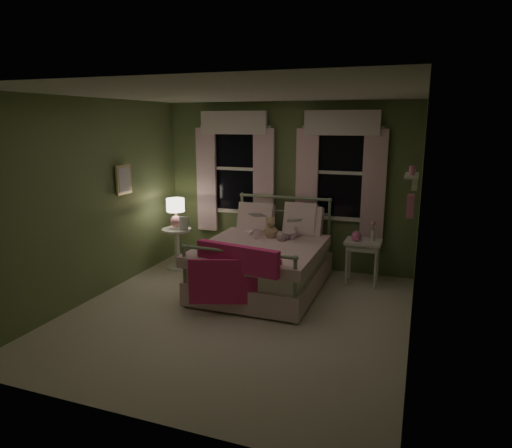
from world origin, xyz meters
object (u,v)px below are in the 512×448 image
at_px(child_left, 256,216).
at_px(child_right, 293,220).
at_px(nightstand_left, 177,243).
at_px(bed, 265,263).
at_px(table_lamp, 176,210).
at_px(teddy_bear, 271,229).
at_px(nightstand_right, 363,247).

relative_size(child_left, child_right, 1.08).
distance_m(child_left, nightstand_left, 1.41).
relative_size(bed, table_lamp, 4.47).
xyz_separation_m(teddy_bear, table_lamp, (-1.59, 0.09, 0.16)).
distance_m(teddy_bear, table_lamp, 1.60).
bearing_deg(teddy_bear, nightstand_right, 15.91).
bearing_deg(table_lamp, child_right, 1.95).
bearing_deg(child_right, nightstand_left, 20.80).
bearing_deg(bed, child_left, 123.42).
height_order(child_left, nightstand_left, child_left).
height_order(teddy_bear, nightstand_right, teddy_bear).
bearing_deg(teddy_bear, child_left, 150.50).
relative_size(child_left, nightstand_left, 1.13).
xyz_separation_m(bed, table_lamp, (-1.60, 0.37, 0.58)).
bearing_deg(nightstand_left, table_lamp, 180.00).
xyz_separation_m(teddy_bear, nightstand_left, (-1.59, 0.09, -0.37)).
bearing_deg(child_right, nightstand_right, -149.55).
relative_size(child_right, table_lamp, 1.49).
xyz_separation_m(child_left, teddy_bear, (0.28, -0.16, -0.14)).
relative_size(child_right, nightstand_right, 1.06).
height_order(child_left, teddy_bear, child_left).
bearing_deg(table_lamp, bed, -12.99).
xyz_separation_m(child_left, table_lamp, (-1.31, -0.06, 0.02)).
bearing_deg(bed, nightstand_left, 167.01).
xyz_separation_m(bed, nightstand_right, (1.26, 0.64, 0.17)).
xyz_separation_m(child_right, teddy_bear, (-0.28, -0.16, -0.12)).
xyz_separation_m(teddy_bear, nightstand_right, (1.27, 0.36, -0.24)).
xyz_separation_m(child_left, nightstand_right, (1.55, 0.20, -0.39)).
relative_size(bed, nightstand_right, 3.18).
bearing_deg(table_lamp, teddy_bear, -3.40).
bearing_deg(nightstand_right, nightstand_left, -174.67).
distance_m(child_left, teddy_bear, 0.35).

